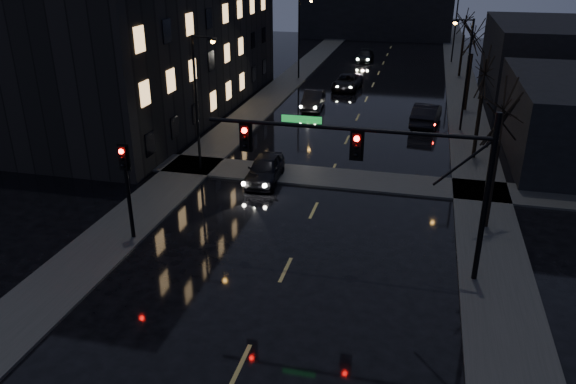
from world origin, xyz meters
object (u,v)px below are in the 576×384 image
Objects in this scene: oncoming_car_c at (347,82)px; oncoming_car_a at (265,169)px; oncoming_car_b at (313,100)px; oncoming_car_d at (365,56)px; lead_car at (426,114)px.

oncoming_car_a is at bearing -89.48° from oncoming_car_c.
oncoming_car_b reaches higher than oncoming_car_d.
oncoming_car_d is 26.41m from lead_car.
oncoming_car_c is (1.77, 7.75, -0.03)m from oncoming_car_b.
oncoming_car_c is at bearing -88.75° from oncoming_car_d.
oncoming_car_c is 0.99× the size of lead_car.
lead_car reaches higher than oncoming_car_b.
lead_car is (7.54, -25.30, 0.19)m from oncoming_car_d.
oncoming_car_c is (1.28, 24.30, -0.04)m from oncoming_car_a.
oncoming_car_a is 16.56m from oncoming_car_b.
oncoming_car_a is 24.34m from oncoming_car_c.
oncoming_car_a is 0.98× the size of oncoming_car_b.
oncoming_car_d is at bearing 82.22° from oncoming_car_b.
oncoming_car_a is 39.10m from oncoming_car_d.
lead_car is at bearing 54.17° from oncoming_car_a.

